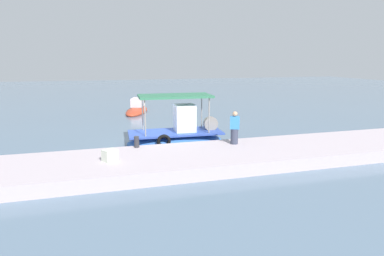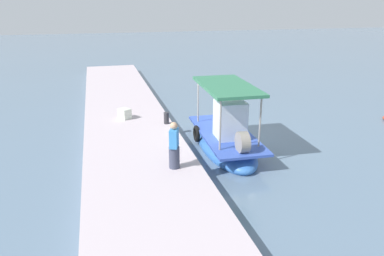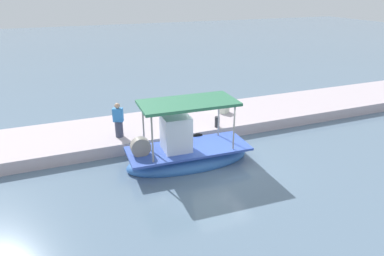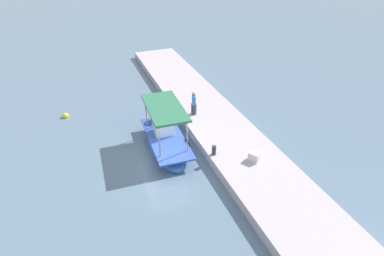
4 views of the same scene
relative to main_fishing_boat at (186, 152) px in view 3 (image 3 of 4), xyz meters
name	(u,v)px [view 3 (image 3 of 4)]	position (x,y,z in m)	size (l,w,h in m)	color
ground_plane	(219,162)	(-1.36, 0.40, -0.53)	(120.00, 120.00, 0.00)	slate
dock_quay	(185,124)	(-1.36, -3.74, -0.25)	(36.00, 3.99, 0.56)	#BFAFB7
main_fishing_boat	(186,152)	(0.00, 0.00, 0.00)	(5.43, 2.24, 3.14)	#366EBF
fisherman_near_bollard	(119,122)	(2.30, -2.68, 0.77)	(0.52, 0.47, 1.63)	#3A4055
mooring_bollard	(217,122)	(-2.44, -2.04, 0.30)	(0.24, 0.24, 0.54)	#2D2D33
cargo_crate	(224,108)	(-3.72, -3.85, 0.28)	(0.55, 0.44, 0.49)	silver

